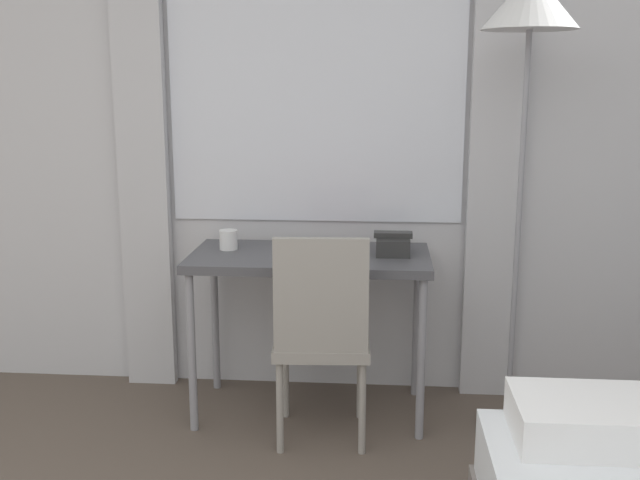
{
  "coord_description": "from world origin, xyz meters",
  "views": [
    {
      "loc": [
        0.45,
        -0.97,
        1.52
      ],
      "look_at": [
        0.22,
        1.88,
        0.91
      ],
      "focal_mm": 42.0,
      "sensor_mm": 36.0,
      "label": 1
    }
  ],
  "objects": [
    {
      "name": "wall_back_with_window",
      "position": [
        0.02,
        2.64,
        1.35
      ],
      "size": [
        5.64,
        0.13,
        2.7
      ],
      "color": "silver",
      "rests_on": "ground_plane"
    },
    {
      "name": "desk",
      "position": [
        0.14,
        2.28,
        0.69
      ],
      "size": [
        1.07,
        0.55,
        0.76
      ],
      "color": "#4C4C51",
      "rests_on": "ground_plane"
    },
    {
      "name": "desk_chair",
      "position": [
        0.21,
        1.98,
        0.51
      ],
      "size": [
        0.42,
        0.42,
        0.92
      ],
      "rotation": [
        0.0,
        0.0,
        0.06
      ],
      "color": "gray",
      "rests_on": "ground_plane"
    },
    {
      "name": "standing_lamp",
      "position": [
        1.03,
        2.18,
        1.71
      ],
      "size": [
        0.39,
        0.39,
        1.95
      ],
      "color": "#4C4C51",
      "rests_on": "ground_plane"
    },
    {
      "name": "telephone",
      "position": [
        0.51,
        2.31,
        0.8
      ],
      "size": [
        0.17,
        0.19,
        0.1
      ],
      "color": "#2D2D2D",
      "rests_on": "desk"
    },
    {
      "name": "book",
      "position": [
        0.23,
        2.31,
        0.77
      ],
      "size": [
        0.25,
        0.2,
        0.02
      ],
      "rotation": [
        0.0,
        0.0,
        -0.08
      ],
      "color": "maroon",
      "rests_on": "desk"
    },
    {
      "name": "mug",
      "position": [
        -0.24,
        2.34,
        0.8
      ],
      "size": [
        0.08,
        0.08,
        0.09
      ],
      "color": "white",
      "rests_on": "desk"
    }
  ]
}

